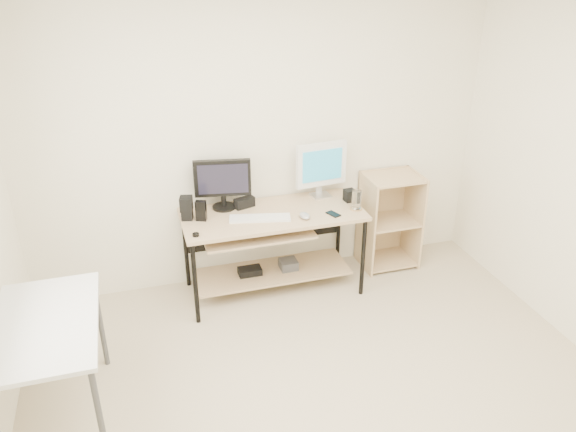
# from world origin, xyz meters

# --- Properties ---
(room) EXTENTS (4.01, 4.01, 2.62)m
(room) POSITION_xyz_m (-0.14, 0.04, 1.32)
(room) COLOR #C4B497
(room) RESTS_ON ground
(desk) EXTENTS (1.50, 0.65, 0.75)m
(desk) POSITION_xyz_m (-0.03, 1.66, 0.54)
(desk) COLOR tan
(desk) RESTS_ON ground
(side_table) EXTENTS (0.60, 1.00, 0.75)m
(side_table) POSITION_xyz_m (-1.68, 0.60, 0.67)
(side_table) COLOR white
(side_table) RESTS_ON ground
(shelf_unit) EXTENTS (0.50, 0.40, 0.90)m
(shelf_unit) POSITION_xyz_m (1.15, 1.82, 0.45)
(shelf_unit) COLOR #D5B585
(shelf_unit) RESTS_ON ground
(black_monitor) EXTENTS (0.47, 0.19, 0.43)m
(black_monitor) POSITION_xyz_m (-0.37, 1.86, 1.00)
(black_monitor) COLOR black
(black_monitor) RESTS_ON desk
(white_imac) EXTENTS (0.46, 0.15, 0.49)m
(white_imac) POSITION_xyz_m (0.49, 1.86, 1.03)
(white_imac) COLOR silver
(white_imac) RESTS_ON desk
(keyboard) EXTENTS (0.51, 0.24, 0.02)m
(keyboard) POSITION_xyz_m (-0.13, 1.57, 0.76)
(keyboard) COLOR white
(keyboard) RESTS_ON desk
(mouse) EXTENTS (0.09, 0.13, 0.04)m
(mouse) POSITION_xyz_m (0.22, 1.48, 0.77)
(mouse) COLOR #A8A8AD
(mouse) RESTS_ON desk
(center_speaker) EXTENTS (0.19, 0.13, 0.09)m
(center_speaker) POSITION_xyz_m (-0.20, 1.83, 0.79)
(center_speaker) COLOR black
(center_speaker) RESTS_ON desk
(speaker_left) EXTENTS (0.12, 0.12, 0.20)m
(speaker_left) POSITION_xyz_m (-0.69, 1.74, 0.85)
(speaker_left) COLOR black
(speaker_left) RESTS_ON desk
(speaker_right) EXTENTS (0.10, 0.10, 0.10)m
(speaker_right) POSITION_xyz_m (0.70, 1.69, 0.80)
(speaker_right) COLOR black
(speaker_right) RESTS_ON desk
(audio_controller) EXTENTS (0.10, 0.08, 0.17)m
(audio_controller) POSITION_xyz_m (-0.58, 1.69, 0.83)
(audio_controller) COLOR black
(audio_controller) RESTS_ON desk
(volume_puck) EXTENTS (0.05, 0.05, 0.02)m
(volume_puck) POSITION_xyz_m (-0.67, 1.43, 0.76)
(volume_puck) COLOR black
(volume_puck) RESTS_ON desk
(smartphone) EXTENTS (0.11, 0.14, 0.01)m
(smartphone) POSITION_xyz_m (0.47, 1.48, 0.75)
(smartphone) COLOR black
(smartphone) RESTS_ON desk
(coaster) EXTENTS (0.13, 0.13, 0.01)m
(coaster) POSITION_xyz_m (0.69, 1.53, 0.75)
(coaster) COLOR #A57B4A
(coaster) RESTS_ON desk
(drinking_glass) EXTENTS (0.10, 0.10, 0.16)m
(drinking_glass) POSITION_xyz_m (0.69, 1.53, 0.84)
(drinking_glass) COLOR white
(drinking_glass) RESTS_ON coaster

